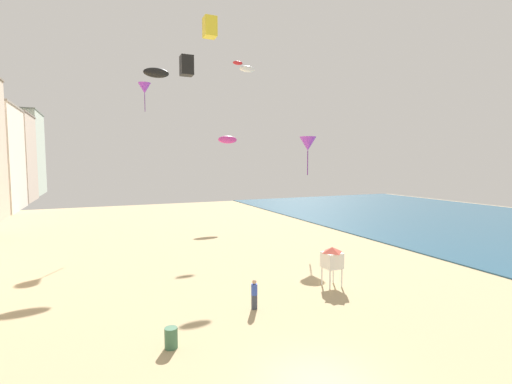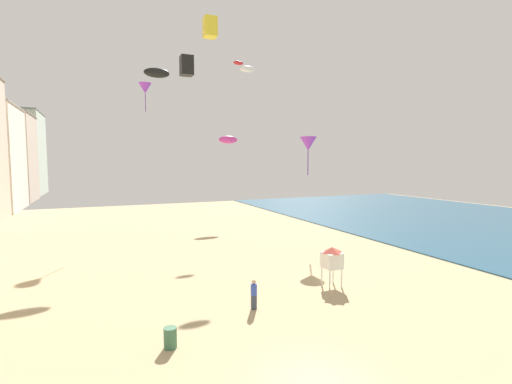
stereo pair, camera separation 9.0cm
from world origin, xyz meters
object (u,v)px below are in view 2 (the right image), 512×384
Objects in this scene: lifeguard_stand at (332,258)px; kite_purple_delta_2 at (145,88)px; kite_black_parafoil at (157,73)px; beach_trash_bin at (170,338)px; kite_purple_delta at (308,144)px; kite_white_parafoil at (247,69)px; kite_black_box at (187,66)px; kite_flyer at (254,293)px; kite_magenta_parafoil at (228,140)px; kite_yellow_box at (210,27)px; kite_red_parafoil at (238,63)px.

kite_purple_delta_2 is at bearing 122.05° from lifeguard_stand.
kite_black_parafoil is (-7.76, 20.18, 15.33)m from lifeguard_stand.
beach_trash_bin is 24.24m from kite_purple_delta.
beach_trash_bin is at bearing -120.72° from kite_white_parafoil.
kite_black_box reaches higher than lifeguard_stand.
kite_black_parafoil is (-1.70, 21.61, 16.25)m from kite_flyer.
kite_purple_delta_2 is (-0.62, 18.74, 1.84)m from kite_black_box.
kite_magenta_parafoil is (2.89, 28.65, 9.22)m from lifeguard_stand.
kite_flyer is at bearing -111.02° from kite_white_parafoil.
lifeguard_stand is 0.95× the size of kite_magenta_parafoil.
lifeguard_stand is 0.68× the size of kite_purple_delta.
kite_yellow_box is (1.75, 13.80, 18.72)m from kite_flyer.
kite_magenta_parafoil is at bearing 79.29° from kite_white_parafoil.
kite_magenta_parafoil is at bearing 38.49° from kite_black_parafoil.
kite_black_parafoil is at bearing -150.36° from kite_red_parafoil.
kite_flyer is at bearing -78.15° from kite_black_box.
kite_black_parafoil reaches higher than beach_trash_bin.
beach_trash_bin is 36.86m from kite_magenta_parafoil.
kite_purple_delta_2 reaches higher than kite_purple_delta.
kite_black_parafoil reaches higher than kite_magenta_parafoil.
kite_magenta_parafoil is 10.13m from kite_red_parafoil.
kite_purple_delta_2 is (-13.60, 13.69, 6.73)m from kite_purple_delta.
kite_purple_delta is (16.22, 15.41, 9.32)m from beach_trash_bin.
kite_black_parafoil is at bearing 148.83° from kite_white_parafoil.
kite_black_box is (0.03, -13.63, -2.51)m from kite_black_parafoil.
kite_purple_delta reaches higher than kite_flyer.
kite_magenta_parafoil is 1.59× the size of kite_yellow_box.
kite_yellow_box reaches higher than lifeguard_stand.
beach_trash_bin is 0.56× the size of kite_white_parafoil.
kite_purple_delta_2 is 13.90m from kite_yellow_box.
kite_red_parafoil is (3.69, 26.70, 19.13)m from lifeguard_stand.
kite_magenta_parafoil is at bearing 66.87° from beach_trash_bin.
kite_black_parafoil is 17.25m from kite_purple_delta.
lifeguard_stand is at bearing -68.96° from kite_black_parafoil.
lifeguard_stand reaches higher than kite_flyer.
kite_red_parafoil is at bearing 73.74° from kite_white_parafoil.
kite_white_parafoil reaches higher than kite_purple_delta_2.
kite_black_box is (-12.97, -5.05, 4.89)m from kite_purple_delta.
lifeguard_stand is 1.91× the size of kite_black_box.
kite_magenta_parafoil is at bearing 98.00° from lifeguard_stand.
kite_red_parafoil is at bearing 64.32° from beach_trash_bin.
beach_trash_bin is at bearing -136.46° from kite_purple_delta.
kite_flyer is 32.98m from kite_magenta_parafoil.
kite_black_box is 24.78m from kite_magenta_parafoil.
beach_trash_bin is 33.34m from kite_purple_delta_2.
kite_magenta_parafoil is (10.62, 22.10, -3.60)m from kite_black_box.
kite_flyer is 5.49m from beach_trash_bin.
kite_purple_delta_2 is at bearing 131.01° from kite_white_parafoil.
kite_black_parafoil is 5.19m from kite_purple_delta_2.
beach_trash_bin is (-4.92, -2.38, -0.47)m from kite_flyer.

